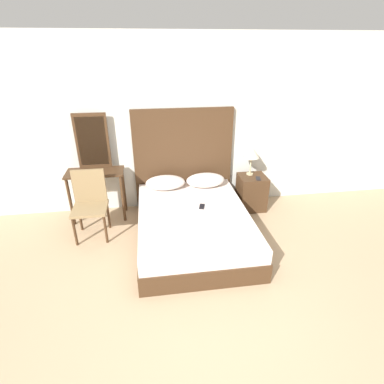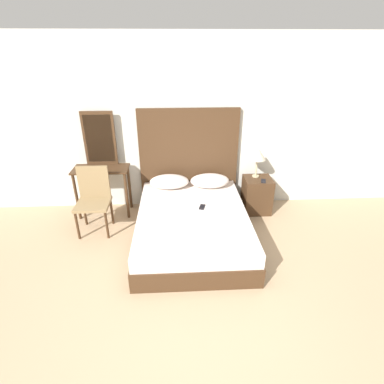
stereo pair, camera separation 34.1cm
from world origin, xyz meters
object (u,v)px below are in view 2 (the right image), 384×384
Objects in this scene: bed at (192,225)px; vanity_desk at (102,178)px; table_lamp at (258,154)px; phone_on_nightstand at (263,181)px; phone_on_bed at (202,207)px; nightstand at (257,195)px; chair at (94,196)px.

vanity_desk is at bearing 149.21° from bed.
table_lamp is 2.94× the size of phone_on_nightstand.
phone_on_nightstand is (1.01, 0.54, 0.14)m from phone_on_bed.
bed is 12.62× the size of phone_on_bed.
nightstand is 0.32m from phone_on_nightstand.
chair is at bearing 170.69° from phone_on_bed.
phone_on_bed is 1.68m from vanity_desk.
phone_on_nightstand is at bearing 27.97° from phone_on_bed.
bed is 4.29× the size of table_lamp.
vanity_desk is (-2.53, 0.17, 0.03)m from phone_on_nightstand.
nightstand is at bearing 115.44° from phone_on_nightstand.
table_lamp is at bearing 38.02° from bed.
table_lamp reaches higher than phone_on_nightstand.
bed is 0.30m from phone_on_bed.
nightstand is (1.10, 0.76, 0.07)m from bed.
table_lamp is 2.57m from chair.
table_lamp is 0.56× the size of vanity_desk.
chair is (-1.56, 0.26, 0.09)m from phone_on_bed.
bed is at bearing -145.53° from nightstand.
phone_on_bed is (0.14, 0.12, 0.23)m from bed.
phone_on_nightstand is at bearing 29.53° from bed.
vanity_desk is (-1.38, 0.82, 0.40)m from bed.
vanity_desk is at bearing 178.53° from nightstand.
vanity_desk reaches higher than nightstand.
table_lamp reaches higher than nightstand.
nightstand reaches higher than bed.
table_lamp is at bearing 0.46° from vanity_desk.
vanity_desk is at bearing -179.54° from table_lamp.
chair is at bearing 165.24° from bed.
table_lamp is (0.93, 0.72, 0.51)m from phone_on_bed.
nightstand is at bearing 33.71° from phone_on_bed.
chair is (-1.41, 0.37, 0.32)m from bed.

